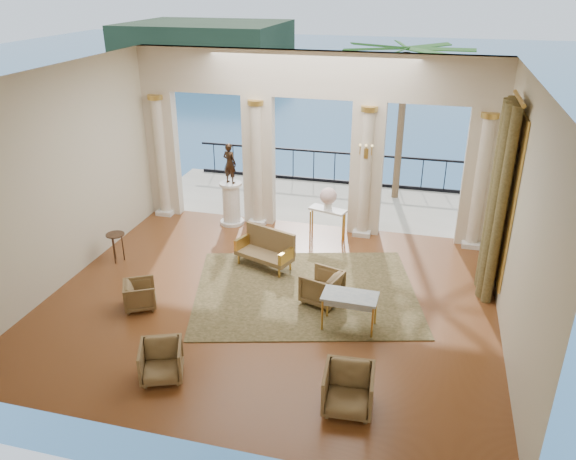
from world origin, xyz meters
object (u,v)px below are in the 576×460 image
(settee, at_px, (267,249))
(console_table, at_px, (328,214))
(armchair_a, at_px, (161,360))
(armchair_d, at_px, (140,293))
(game_table, at_px, (350,299))
(pedestal, at_px, (231,204))
(statue, at_px, (230,163))
(armchair_c, at_px, (322,286))
(armchair_b, at_px, (348,388))
(side_table, at_px, (116,238))

(settee, height_order, console_table, settee)
(armchair_a, relative_size, settee, 0.48)
(armchair_d, relative_size, game_table, 0.60)
(pedestal, relative_size, statue, 1.09)
(armchair_c, bearing_deg, armchair_b, 35.87)
(pedestal, bearing_deg, armchair_b, -56.63)
(armchair_c, relative_size, statue, 0.69)
(console_table, relative_size, side_table, 1.42)
(side_table, bearing_deg, armchair_c, -6.53)
(side_table, bearing_deg, console_table, 26.75)
(game_table, xyz_separation_m, pedestal, (-3.80, 4.09, -0.07))
(settee, bearing_deg, armchair_c, -18.08)
(armchair_c, bearing_deg, side_table, -79.40)
(armchair_b, distance_m, pedestal, 7.50)
(armchair_a, relative_size, side_table, 1.01)
(pedestal, height_order, statue, statue)
(armchair_b, distance_m, armchair_c, 3.13)
(pedestal, bearing_deg, side_table, -124.00)
(statue, bearing_deg, armchair_d, 102.46)
(armchair_d, relative_size, pedestal, 0.54)
(pedestal, bearing_deg, console_table, -9.52)
(armchair_d, distance_m, pedestal, 4.44)
(pedestal, bearing_deg, settee, -52.75)
(armchair_b, xyz_separation_m, side_table, (-5.97, 3.53, 0.20))
(statue, distance_m, side_table, 3.47)
(armchair_c, distance_m, side_table, 5.00)
(armchair_d, distance_m, settee, 3.04)
(statue, height_order, console_table, statue)
(armchair_c, bearing_deg, statue, -119.47)
(armchair_b, relative_size, statue, 0.73)
(pedestal, bearing_deg, armchair_a, -80.67)
(settee, height_order, side_table, settee)
(settee, bearing_deg, armchair_a, -77.39)
(armchair_b, bearing_deg, console_table, 99.91)
(armchair_c, height_order, game_table, armchair_c)
(armchair_d, height_order, console_table, console_table)
(armchair_c, bearing_deg, settee, -111.13)
(armchair_b, distance_m, side_table, 6.93)
(game_table, bearing_deg, armchair_b, -80.26)
(game_table, height_order, console_table, console_table)
(armchair_d, distance_m, game_table, 4.18)
(armchair_a, bearing_deg, console_table, 52.36)
(settee, xyz_separation_m, pedestal, (-1.59, 2.10, 0.12))
(armchair_b, bearing_deg, side_table, 145.37)
(armchair_a, bearing_deg, armchair_c, 33.33)
(armchair_c, distance_m, game_table, 1.08)
(side_table, bearing_deg, game_table, -13.52)
(pedestal, xyz_separation_m, side_table, (-1.84, -2.73, 0.04))
(armchair_a, bearing_deg, armchair_b, -21.17)
(armchair_a, distance_m, pedestal, 6.39)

